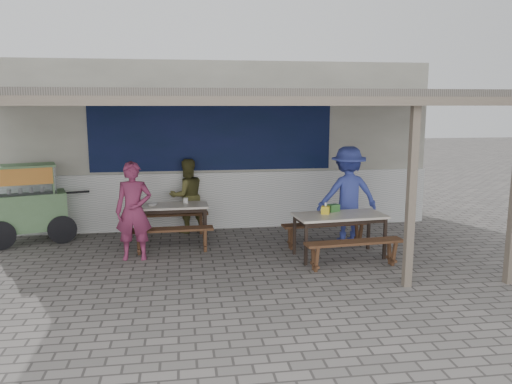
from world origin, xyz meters
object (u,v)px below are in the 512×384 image
object	(u,v)px
patron_wall_side	(187,196)
table_right	(339,219)
bench_right_street	(354,247)
bench_left_wall	(172,219)
table_left	(172,209)
patron_street_side	(134,211)
tissue_box	(325,210)
bench_right_wall	(326,229)
condiment_bowl	(153,204)
patron_right_table	(348,194)
bench_left_street	(172,234)
condiment_jar	(186,200)
donation_box	(333,208)
vendor_cart	(28,201)

from	to	relation	value
patron_wall_side	table_right	bearing A→B (deg)	121.61
table_right	bench_right_street	world-z (taller)	table_right
bench_left_wall	table_left	bearing A→B (deg)	-90.00
patron_street_side	tissue_box	xyz separation A→B (m)	(3.25, -0.30, -0.02)
bench_left_wall	bench_right_wall	bearing A→B (deg)	-25.55
tissue_box	condiment_bowl	distance (m)	3.20
bench_right_wall	patron_right_table	size ratio (longest dim) A/B	0.90
bench_left_street	condiment_jar	world-z (taller)	condiment_jar
condiment_bowl	bench_left_wall	bearing A→B (deg)	63.52
table_right	patron_right_table	xyz separation A→B (m)	(0.47, 0.96, 0.24)
bench_right_street	patron_right_table	bearing A→B (deg)	70.54
bench_left_street	donation_box	size ratio (longest dim) A/B	7.64
table_left	patron_right_table	bearing A→B (deg)	-6.72
bench_left_wall	patron_wall_side	size ratio (longest dim) A/B	0.96
table_right	condiment_bowl	size ratio (longest dim) A/B	8.38
bench_right_street	bench_left_wall	bearing A→B (deg)	134.18
vendor_cart	condiment_bowl	bearing A→B (deg)	-29.38
condiment_jar	table_right	bearing A→B (deg)	-28.48
donation_box	patron_right_table	bearing A→B (deg)	54.96
bench_left_wall	bench_right_wall	distance (m)	3.10
tissue_box	bench_right_wall	bearing A→B (deg)	72.41
bench_left_wall	table_right	world-z (taller)	table_right
bench_left_wall	patron_right_table	bearing A→B (deg)	-17.06
bench_right_wall	vendor_cart	size ratio (longest dim) A/B	0.93
bench_left_wall	patron_wall_side	bearing A→B (deg)	33.15
bench_right_wall	donation_box	size ratio (longest dim) A/B	8.63
bench_right_wall	tissue_box	world-z (taller)	tissue_box
condiment_jar	condiment_bowl	distance (m)	0.64
patron_wall_side	condiment_jar	bearing A→B (deg)	68.51
donation_box	condiment_jar	distance (m)	2.82
table_right	patron_right_table	bearing A→B (deg)	59.14
bench_left_street	patron_wall_side	xyz separation A→B (m)	(0.29, 1.47, 0.42)
condiment_jar	condiment_bowl	world-z (taller)	condiment_jar
bench_left_street	condiment_jar	distance (m)	0.93
patron_wall_side	condiment_bowl	world-z (taller)	patron_wall_side
bench_left_street	patron_right_table	bearing A→B (deg)	4.08
bench_right_street	bench_left_street	bearing A→B (deg)	151.26
condiment_jar	patron_street_side	bearing A→B (deg)	-130.70
donation_box	table_left	bearing A→B (deg)	159.99
vendor_cart	donation_box	xyz separation A→B (m)	(5.52, -1.51, -0.00)
donation_box	condiment_bowl	xyz separation A→B (m)	(-3.18, 1.00, -0.04)
bench_left_wall	donation_box	size ratio (longest dim) A/B	7.64
donation_box	tissue_box	bearing A→B (deg)	-140.58
table_right	patron_wall_side	size ratio (longest dim) A/B	1.04
bench_right_wall	patron_street_side	distance (m)	3.47
bench_right_street	donation_box	world-z (taller)	donation_box
table_right	condiment_jar	bearing A→B (deg)	146.55
bench_right_street	tissue_box	xyz separation A→B (m)	(-0.28, 0.72, 0.47)
condiment_jar	condiment_bowl	bearing A→B (deg)	-164.99
table_right	donation_box	distance (m)	0.29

